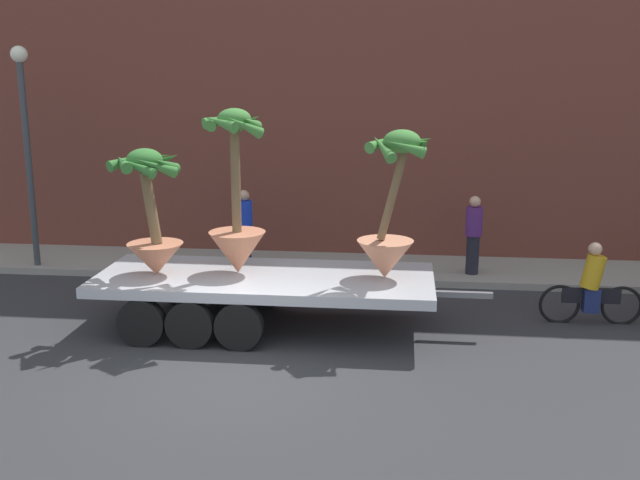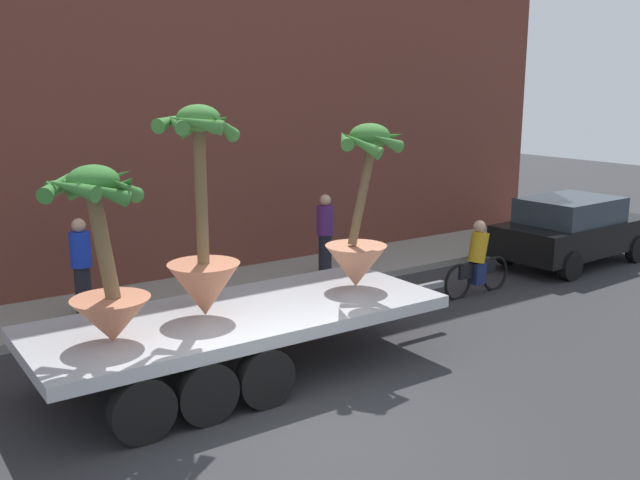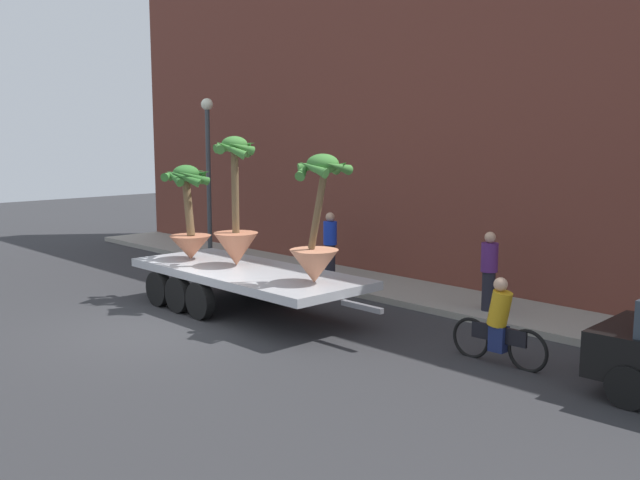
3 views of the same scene
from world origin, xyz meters
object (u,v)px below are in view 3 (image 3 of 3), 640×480
(potted_palm_front, at_px, (189,218))
(pedestrian_far_left, at_px, (330,243))
(cyclist, at_px, (499,326))
(pedestrian_near_gate, at_px, (489,270))
(potted_palm_rear, at_px, (236,220))
(potted_palm_middle, at_px, (317,234))
(street_lamp, at_px, (208,157))
(flatbed_trailer, at_px, (240,277))

(potted_palm_front, distance_m, pedestrian_far_left, 4.06)
(cyclist, relative_size, pedestrian_near_gate, 1.08)
(potted_palm_front, relative_size, pedestrian_near_gate, 1.30)
(potted_palm_rear, distance_m, potted_palm_front, 1.47)
(potted_palm_middle, xyz_separation_m, pedestrian_far_left, (-3.33, 3.64, -0.93))
(potted_palm_front, relative_size, street_lamp, 0.46)
(flatbed_trailer, bearing_deg, cyclist, 8.43)
(pedestrian_far_left, bearing_deg, potted_palm_middle, -47.57)
(potted_palm_rear, relative_size, pedestrian_near_gate, 1.69)
(potted_palm_rear, distance_m, street_lamp, 6.25)
(potted_palm_middle, distance_m, cyclist, 3.95)
(potted_palm_middle, distance_m, street_lamp, 8.67)
(potted_palm_front, xyz_separation_m, pedestrian_near_gate, (5.85, 3.67, -0.92))
(potted_palm_middle, distance_m, potted_palm_front, 4.12)
(flatbed_trailer, bearing_deg, potted_palm_middle, 1.32)
(potted_palm_rear, distance_m, pedestrian_near_gate, 5.65)
(street_lamp, bearing_deg, potted_palm_front, -40.25)
(potted_palm_middle, relative_size, cyclist, 1.39)
(potted_palm_middle, distance_m, pedestrian_far_left, 5.02)
(flatbed_trailer, height_order, potted_palm_rear, potted_palm_rear)
(potted_palm_middle, height_order, pedestrian_near_gate, potted_palm_middle)
(street_lamp, bearing_deg, flatbed_trailer, -29.17)
(pedestrian_near_gate, distance_m, street_lamp, 10.00)
(potted_palm_rear, relative_size, street_lamp, 0.60)
(cyclist, bearing_deg, street_lamp, 169.23)
(potted_palm_rear, relative_size, pedestrian_far_left, 1.69)
(potted_palm_rear, bearing_deg, pedestrian_near_gate, 37.54)
(pedestrian_near_gate, relative_size, pedestrian_far_left, 1.00)
(potted_palm_rear, xyz_separation_m, potted_palm_front, (-1.44, -0.28, -0.05))
(potted_palm_front, bearing_deg, cyclist, 7.95)
(potted_palm_front, height_order, cyclist, potted_palm_front)
(pedestrian_far_left, bearing_deg, flatbed_trailer, -76.45)
(cyclist, bearing_deg, potted_palm_rear, -172.72)
(flatbed_trailer, height_order, pedestrian_near_gate, pedestrian_near_gate)
(potted_palm_rear, bearing_deg, street_lamp, 150.48)
(potted_palm_rear, relative_size, potted_palm_front, 1.30)
(pedestrian_near_gate, bearing_deg, flatbed_trailer, -140.12)
(flatbed_trailer, height_order, cyclist, cyclist)
(cyclist, bearing_deg, pedestrian_near_gate, 126.27)
(flatbed_trailer, distance_m, pedestrian_far_left, 3.81)
(potted_palm_middle, distance_m, pedestrian_near_gate, 3.95)
(potted_palm_rear, relative_size, potted_palm_middle, 1.13)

